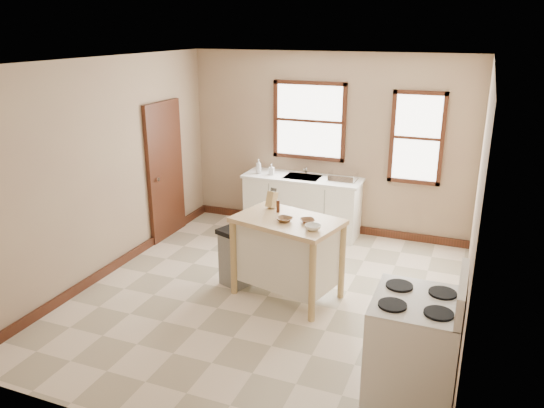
# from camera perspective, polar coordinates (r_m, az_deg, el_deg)

# --- Properties ---
(floor) EXTENTS (5.00, 5.00, 0.00)m
(floor) POSITION_cam_1_polar(r_m,az_deg,el_deg) (6.61, -0.49, -9.88)
(floor) COLOR beige
(floor) RESTS_ON ground
(ceiling) EXTENTS (5.00, 5.00, 0.00)m
(ceiling) POSITION_cam_1_polar(r_m,az_deg,el_deg) (5.82, -0.57, 15.14)
(ceiling) COLOR white
(ceiling) RESTS_ON ground
(wall_back) EXTENTS (4.50, 0.04, 2.80)m
(wall_back) POSITION_cam_1_polar(r_m,az_deg,el_deg) (8.36, 5.98, 6.42)
(wall_back) COLOR tan
(wall_back) RESTS_ON ground
(wall_left) EXTENTS (0.04, 5.00, 2.80)m
(wall_left) POSITION_cam_1_polar(r_m,az_deg,el_deg) (7.19, -17.41, 3.65)
(wall_left) COLOR tan
(wall_left) RESTS_ON ground
(wall_right) EXTENTS (0.04, 5.00, 2.80)m
(wall_right) POSITION_cam_1_polar(r_m,az_deg,el_deg) (5.66, 21.10, -0.73)
(wall_right) COLOR tan
(wall_right) RESTS_ON ground
(window_main) EXTENTS (1.17, 0.06, 1.22)m
(window_main) POSITION_cam_1_polar(r_m,az_deg,el_deg) (8.36, 4.02, 8.91)
(window_main) COLOR #381C0F
(window_main) RESTS_ON wall_back
(window_side) EXTENTS (0.77, 0.06, 1.37)m
(window_side) POSITION_cam_1_polar(r_m,az_deg,el_deg) (8.05, 15.32, 6.84)
(window_side) COLOR #381C0F
(window_side) RESTS_ON wall_back
(door_left) EXTENTS (0.06, 0.90, 2.10)m
(door_left) POSITION_cam_1_polar(r_m,az_deg,el_deg) (8.27, -11.39, 3.51)
(door_left) COLOR #381C0F
(door_left) RESTS_ON ground
(baseboard_back) EXTENTS (4.50, 0.04, 0.12)m
(baseboard_back) POSITION_cam_1_polar(r_m,az_deg,el_deg) (8.72, 5.63, -2.26)
(baseboard_back) COLOR #381C0F
(baseboard_back) RESTS_ON ground
(baseboard_left) EXTENTS (0.04, 5.00, 0.12)m
(baseboard_left) POSITION_cam_1_polar(r_m,az_deg,el_deg) (7.61, -16.26, -6.15)
(baseboard_left) COLOR #381C0F
(baseboard_left) RESTS_ON ground
(sink_counter) EXTENTS (1.86, 0.62, 0.92)m
(sink_counter) POSITION_cam_1_polar(r_m,az_deg,el_deg) (8.42, 3.24, -0.07)
(sink_counter) COLOR white
(sink_counter) RESTS_ON ground
(faucet) EXTENTS (0.03, 0.03, 0.22)m
(faucet) POSITION_cam_1_polar(r_m,az_deg,el_deg) (8.42, 3.70, 3.98)
(faucet) COLOR silver
(faucet) RESTS_ON sink_counter
(soap_bottle_a) EXTENTS (0.10, 0.10, 0.23)m
(soap_bottle_a) POSITION_cam_1_polar(r_m,az_deg,el_deg) (8.43, -1.45, 4.06)
(soap_bottle_a) COLOR #B2B2B2
(soap_bottle_a) RESTS_ON sink_counter
(soap_bottle_b) EXTENTS (0.09, 0.09, 0.17)m
(soap_bottle_b) POSITION_cam_1_polar(r_m,az_deg,el_deg) (8.37, -0.06, 3.75)
(soap_bottle_b) COLOR #B2B2B2
(soap_bottle_b) RESTS_ON sink_counter
(dish_rack) EXTENTS (0.51, 0.45, 0.11)m
(dish_rack) POSITION_cam_1_polar(r_m,az_deg,el_deg) (8.12, 7.63, 2.88)
(dish_rack) COLOR silver
(dish_rack) RESTS_ON sink_counter
(kitchen_island) EXTENTS (1.38, 1.05, 1.00)m
(kitchen_island) POSITION_cam_1_polar(r_m,az_deg,el_deg) (6.42, 1.66, -5.79)
(kitchen_island) COLOR #E6BE87
(kitchen_island) RESTS_ON ground
(knife_block) EXTENTS (0.12, 0.12, 0.20)m
(knife_block) POSITION_cam_1_polar(r_m,az_deg,el_deg) (6.57, -0.04, 0.42)
(knife_block) COLOR #DFC075
(knife_block) RESTS_ON kitchen_island
(pepper_grinder) EXTENTS (0.06, 0.06, 0.15)m
(pepper_grinder) POSITION_cam_1_polar(r_m,az_deg,el_deg) (6.42, 0.66, -0.25)
(pepper_grinder) COLOR #422011
(pepper_grinder) RESTS_ON kitchen_island
(bowl_a) EXTENTS (0.23, 0.23, 0.05)m
(bowl_a) POSITION_cam_1_polar(r_m,az_deg,el_deg) (6.14, 1.34, -1.67)
(bowl_a) COLOR brown
(bowl_a) RESTS_ON kitchen_island
(bowl_b) EXTENTS (0.23, 0.23, 0.04)m
(bowl_b) POSITION_cam_1_polar(r_m,az_deg,el_deg) (6.12, 3.82, -1.80)
(bowl_b) COLOR brown
(bowl_b) RESTS_ON kitchen_island
(bowl_c) EXTENTS (0.21, 0.21, 0.06)m
(bowl_c) POSITION_cam_1_polar(r_m,az_deg,el_deg) (5.90, 4.41, -2.52)
(bowl_c) COLOR white
(bowl_c) RESTS_ON kitchen_island
(trash_bin) EXTENTS (0.47, 0.44, 0.75)m
(trash_bin) POSITION_cam_1_polar(r_m,az_deg,el_deg) (6.76, -3.94, -5.72)
(trash_bin) COLOR gray
(trash_bin) RESTS_ON ground
(gas_stove) EXTENTS (0.79, 0.80, 1.25)m
(gas_stove) POSITION_cam_1_polar(r_m,az_deg,el_deg) (4.83, 15.06, -13.63)
(gas_stove) COLOR white
(gas_stove) RESTS_ON ground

